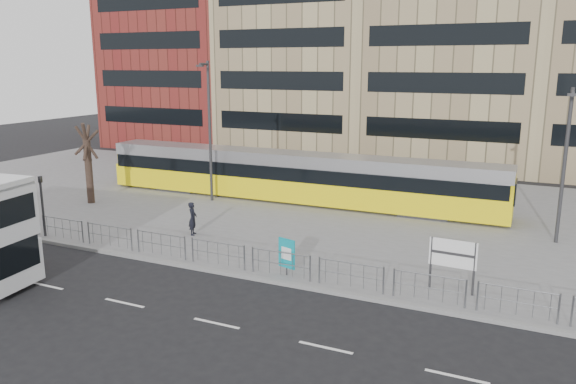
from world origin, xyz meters
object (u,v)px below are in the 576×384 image
at_px(station_sign, 453,256).
at_px(bare_tree, 85,121).
at_px(tram, 293,177).
at_px(traffic_light_west, 42,198).
at_px(pedestrian, 193,219).
at_px(lamp_post_east, 565,160).
at_px(lamp_post_west, 209,126).
at_px(ad_panel, 287,254).

height_order(station_sign, bare_tree, bare_tree).
bearing_deg(tram, station_sign, -43.97).
xyz_separation_m(tram, station_sign, (11.51, -10.79, -0.11)).
distance_m(station_sign, traffic_light_west, 19.87).
bearing_deg(pedestrian, lamp_post_east, -90.75).
relative_size(station_sign, lamp_post_west, 0.24).
relative_size(station_sign, traffic_light_west, 0.67).
bearing_deg(ad_panel, bare_tree, 175.21).
relative_size(pedestrian, traffic_light_west, 0.55).
bearing_deg(ad_panel, pedestrian, 170.85).
bearing_deg(pedestrian, ad_panel, -135.91).
height_order(tram, pedestrian, tram).
bearing_deg(station_sign, lamp_post_east, 68.96).
xyz_separation_m(tram, lamp_post_west, (-4.73, -2.16, 3.18)).
bearing_deg(tram, lamp_post_west, -156.22).
height_order(station_sign, traffic_light_west, traffic_light_west).
bearing_deg(bare_tree, pedestrian, -17.09).
relative_size(traffic_light_west, bare_tree, 0.45).
distance_m(tram, lamp_post_west, 6.09).
bearing_deg(lamp_post_east, ad_panel, -137.28).
xyz_separation_m(ad_panel, pedestrian, (-6.69, 3.07, -0.06)).
xyz_separation_m(tram, pedestrian, (-1.62, -8.80, -0.69)).
distance_m(ad_panel, pedestrian, 7.36).
relative_size(tram, bare_tree, 3.75).
bearing_deg(lamp_post_west, tram, 24.60).
height_order(tram, station_sign, tram).
bearing_deg(traffic_light_west, lamp_post_east, 20.24).
height_order(station_sign, lamp_post_west, lamp_post_west).
distance_m(tram, pedestrian, 8.97).
xyz_separation_m(tram, traffic_light_west, (-8.31, -12.13, 0.43)).
relative_size(pedestrian, bare_tree, 0.24).
bearing_deg(lamp_post_east, tram, 170.71).
bearing_deg(station_sign, bare_tree, 170.76).
relative_size(pedestrian, lamp_post_west, 0.20).
xyz_separation_m(station_sign, pedestrian, (-13.13, 1.99, -0.58)).
height_order(pedestrian, lamp_post_east, lamp_post_east).
bearing_deg(pedestrian, bare_tree, 51.62).
xyz_separation_m(station_sign, lamp_post_east, (3.71, 8.30, 2.67)).
relative_size(station_sign, ad_panel, 1.32).
bearing_deg(ad_panel, traffic_light_west, -163.39).
relative_size(lamp_post_west, lamp_post_east, 1.16).
distance_m(ad_panel, traffic_light_west, 13.42).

